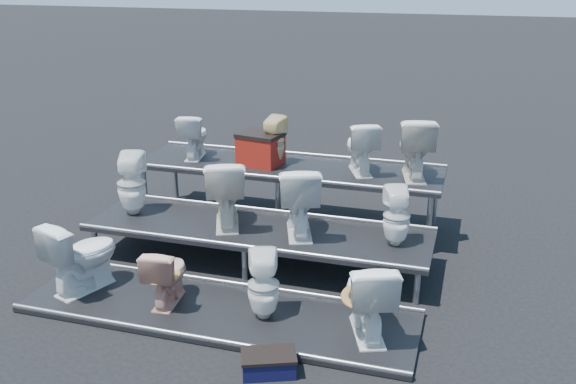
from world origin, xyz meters
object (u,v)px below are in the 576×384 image
(toilet_1, at_px, (167,274))
(toilet_8, at_px, (194,136))
(toilet_10, at_px, (361,147))
(toilet_0, at_px, (82,254))
(toilet_7, at_px, (397,216))
(red_crate, at_px, (261,150))
(step_stool, at_px, (269,365))
(toilet_3, at_px, (368,296))
(toilet_6, at_px, (299,199))
(toilet_9, at_px, (274,141))
(toilet_5, at_px, (226,191))
(toilet_11, at_px, (415,147))
(toilet_4, at_px, (131,184))
(toilet_2, at_px, (263,285))

(toilet_1, xyz_separation_m, toilet_8, (-0.83, 2.60, 0.79))
(toilet_1, bearing_deg, toilet_10, -126.77)
(toilet_0, xyz_separation_m, toilet_7, (3.26, 1.30, 0.33))
(toilet_1, height_order, toilet_10, toilet_10)
(toilet_0, bearing_deg, toilet_8, -74.24)
(toilet_1, bearing_deg, toilet_0, -5.65)
(toilet_1, height_order, red_crate, red_crate)
(toilet_0, relative_size, step_stool, 1.75)
(toilet_3, relative_size, step_stool, 1.73)
(toilet_3, distance_m, toilet_8, 4.02)
(toilet_6, bearing_deg, toilet_9, -79.85)
(toilet_5, bearing_deg, red_crate, -112.74)
(toilet_6, bearing_deg, red_crate, -73.32)
(toilet_5, xyz_separation_m, red_crate, (0.02, 1.25, 0.17))
(toilet_6, distance_m, red_crate, 1.55)
(toilet_7, bearing_deg, toilet_11, -110.10)
(toilet_7, height_order, step_stool, toilet_7)
(toilet_5, relative_size, toilet_10, 1.22)
(toilet_9, relative_size, toilet_11, 0.83)
(toilet_0, xyz_separation_m, toilet_6, (2.11, 1.30, 0.41))
(toilet_0, distance_m, toilet_4, 1.36)
(toilet_3, xyz_separation_m, toilet_9, (-1.79, 2.60, 0.73))
(toilet_4, xyz_separation_m, red_crate, (1.30, 1.25, 0.20))
(toilet_10, bearing_deg, toilet_11, 157.10)
(toilet_10, bearing_deg, toilet_5, 19.92)
(toilet_2, xyz_separation_m, toilet_4, (-2.20, 1.30, 0.44))
(toilet_3, distance_m, red_crate, 3.28)
(toilet_1, height_order, toilet_6, toilet_6)
(toilet_0, bearing_deg, toilet_6, -128.35)
(toilet_4, distance_m, toilet_10, 3.00)
(toilet_0, distance_m, toilet_3, 3.18)
(toilet_3, bearing_deg, step_stool, 26.98)
(toilet_6, xyz_separation_m, red_crate, (-0.90, 1.25, 0.17))
(toilet_2, bearing_deg, toilet_7, -150.96)
(toilet_4, height_order, toilet_5, toilet_5)
(toilet_7, bearing_deg, toilet_10, -81.34)
(toilet_6, xyz_separation_m, toilet_10, (0.48, 1.30, 0.32))
(toilet_1, xyz_separation_m, toilet_3, (2.16, 0.00, 0.09))
(toilet_6, bearing_deg, toilet_1, 30.99)
(toilet_2, xyz_separation_m, step_stool, (0.32, -0.82, -0.34))
(toilet_11, xyz_separation_m, step_stool, (-0.86, -3.42, -1.18))
(toilet_9, bearing_deg, red_crate, 27.52)
(toilet_5, distance_m, toilet_11, 2.50)
(toilet_4, distance_m, step_stool, 3.39)
(toilet_5, relative_size, toilet_6, 1.00)
(toilet_10, bearing_deg, toilet_8, -22.90)
(toilet_2, relative_size, red_crate, 1.31)
(toilet_8, bearing_deg, step_stool, 113.70)
(toilet_1, xyz_separation_m, toilet_5, (0.17, 1.30, 0.50))
(toilet_8, xyz_separation_m, toilet_9, (1.19, 0.00, 0.02))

